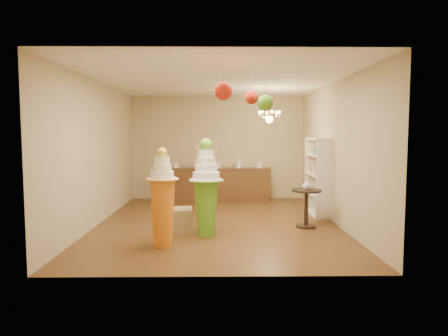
{
  "coord_description": "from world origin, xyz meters",
  "views": [
    {
      "loc": [
        0.03,
        -8.42,
        1.89
      ],
      "look_at": [
        0.15,
        0.0,
        1.18
      ],
      "focal_mm": 32.0,
      "sensor_mm": 36.0,
      "label": 1
    }
  ],
  "objects_px": {
    "pedestal_green": "(206,195)",
    "round_table": "(306,203)",
    "pedestal_orange": "(163,205)",
    "sideboard": "(217,183)"
  },
  "relations": [
    {
      "from": "pedestal_green",
      "to": "sideboard",
      "type": "distance_m",
      "value": 4.06
    },
    {
      "from": "pedestal_orange",
      "to": "round_table",
      "type": "xyz_separation_m",
      "value": [
        2.72,
        1.36,
        -0.21
      ]
    },
    {
      "from": "pedestal_green",
      "to": "pedestal_orange",
      "type": "distance_m",
      "value": 1.01
    },
    {
      "from": "pedestal_green",
      "to": "round_table",
      "type": "xyz_separation_m",
      "value": [
        2.01,
        0.64,
        -0.27
      ]
    },
    {
      "from": "pedestal_green",
      "to": "sideboard",
      "type": "bearing_deg",
      "value": 87.19
    },
    {
      "from": "pedestal_orange",
      "to": "round_table",
      "type": "height_order",
      "value": "pedestal_orange"
    },
    {
      "from": "sideboard",
      "to": "pedestal_green",
      "type": "bearing_deg",
      "value": -92.81
    },
    {
      "from": "pedestal_green",
      "to": "round_table",
      "type": "height_order",
      "value": "pedestal_green"
    },
    {
      "from": "pedestal_orange",
      "to": "sideboard",
      "type": "height_order",
      "value": "pedestal_orange"
    },
    {
      "from": "pedestal_green",
      "to": "sideboard",
      "type": "relative_size",
      "value": 0.6
    }
  ]
}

